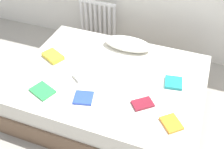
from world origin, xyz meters
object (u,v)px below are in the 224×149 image
at_px(textbook_blue, 84,98).
at_px(textbook_green, 43,91).
at_px(radiator, 98,20).
at_px(textbook_yellow, 53,56).
at_px(bed, 110,93).
at_px(textbook_orange, 171,123).
at_px(textbook_white, 83,75).
at_px(textbook_teal, 173,83).
at_px(pillow, 128,44).
at_px(textbook_maroon, 143,104).

relative_size(textbook_blue, textbook_green, 0.78).
bearing_deg(radiator, textbook_yellow, -93.96).
relative_size(bed, textbook_orange, 10.90).
xyz_separation_m(bed, textbook_orange, (0.73, -0.41, 0.27)).
bearing_deg(textbook_white, textbook_teal, -41.14).
bearing_deg(pillow, textbook_blue, -98.73).
height_order(pillow, textbook_orange, pillow).
height_order(radiator, textbook_blue, radiator).
xyz_separation_m(textbook_maroon, textbook_yellow, (-1.16, 0.34, 0.01)).
xyz_separation_m(textbook_white, textbook_orange, (0.99, -0.30, -0.01)).
bearing_deg(textbook_green, bed, 60.80).
distance_m(textbook_teal, textbook_orange, 0.53).
relative_size(bed, textbook_green, 8.66).
distance_m(pillow, textbook_teal, 0.77).
xyz_separation_m(pillow, textbook_white, (-0.28, -0.65, -0.04)).
relative_size(textbook_white, textbook_yellow, 0.81).
xyz_separation_m(textbook_white, textbook_teal, (0.91, 0.22, -0.00)).
distance_m(pillow, textbook_yellow, 0.89).
relative_size(radiator, pillow, 1.02).
bearing_deg(textbook_maroon, textbook_teal, 20.67).
distance_m(textbook_maroon, textbook_teal, 0.45).
distance_m(textbook_white, textbook_yellow, 0.49).
bearing_deg(textbook_blue, radiator, 93.95).
xyz_separation_m(textbook_orange, textbook_green, (-1.28, -0.04, -0.00)).
xyz_separation_m(textbook_maroon, textbook_teal, (0.22, 0.39, 0.00)).
relative_size(pillow, textbook_maroon, 2.95).
xyz_separation_m(radiator, textbook_yellow, (-0.08, -1.13, 0.13)).
height_order(radiator, textbook_green, radiator).
bearing_deg(radiator, textbook_green, -86.55).
relative_size(textbook_blue, textbook_yellow, 0.75).
relative_size(pillow, textbook_blue, 3.18).
bearing_deg(textbook_green, pillow, 81.71).
bearing_deg(radiator, bed, -61.54).
height_order(radiator, textbook_orange, radiator).
bearing_deg(pillow, textbook_maroon, -63.33).
bearing_deg(textbook_blue, pillow, 67.10).
bearing_deg(textbook_yellow, textbook_green, -44.98).
bearing_deg(textbook_blue, bed, 58.08).
distance_m(pillow, textbook_green, 1.15).
height_order(pillow, textbook_yellow, pillow).
height_order(bed, textbook_green, textbook_green).
distance_m(textbook_maroon, textbook_blue, 0.57).
relative_size(bed, textbook_maroon, 10.30).
bearing_deg(bed, textbook_white, -158.26).
bearing_deg(textbook_white, textbook_maroon, -68.27).
height_order(textbook_blue, textbook_green, textbook_blue).
bearing_deg(bed, radiator, 118.46).
xyz_separation_m(textbook_white, textbook_blue, (0.14, -0.29, -0.01)).
relative_size(textbook_orange, textbook_green, 0.79).
relative_size(bed, pillow, 3.49).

